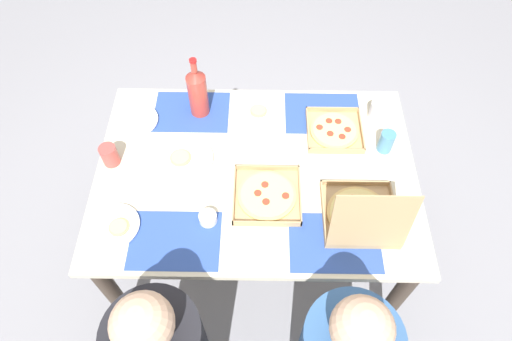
{
  "coord_description": "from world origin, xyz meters",
  "views": [
    {
      "loc": [
        -0.02,
        1.11,
        2.38
      ],
      "look_at": [
        0.0,
        0.0,
        0.77
      ],
      "focal_mm": 31.2,
      "sensor_mm": 36.0,
      "label": 1
    }
  ],
  "objects": [
    {
      "name": "cup_dark",
      "position": [
        -0.58,
        -0.13,
        0.83
      ],
      "size": [
        0.07,
        0.07,
        0.11
      ],
      "primitive_type": "cylinder",
      "color": "teal",
      "rests_on": "dining_table"
    },
    {
      "name": "pizza_box_edge_far",
      "position": [
        -0.05,
        0.13,
        0.78
      ],
      "size": [
        0.28,
        0.28,
        0.04
      ],
      "color": "tan",
      "rests_on": "dining_table"
    },
    {
      "name": "plate_near_left",
      "position": [
        0.31,
        -0.05,
        0.78
      ],
      "size": [
        0.23,
        0.23,
        0.03
      ],
      "color": "white",
      "rests_on": "dining_table"
    },
    {
      "name": "pizza_box_center",
      "position": [
        -0.42,
        0.25,
        0.82
      ],
      "size": [
        0.3,
        0.3,
        0.33
      ],
      "color": "tan",
      "rests_on": "dining_table"
    },
    {
      "name": "placemat_near_left",
      "position": [
        -0.32,
        -0.34,
        0.77
      ],
      "size": [
        0.36,
        0.26,
        0.0
      ],
      "primitive_type": "cube",
      "color": "#2D4C9E",
      "rests_on": "dining_table"
    },
    {
      "name": "placemat_far_left",
      "position": [
        -0.32,
        0.34,
        0.77
      ],
      "size": [
        0.36,
        0.26,
        0.0
      ],
      "primitive_type": "cube",
      "color": "#2D4C9E",
      "rests_on": "dining_table"
    },
    {
      "name": "ground_plane",
      "position": [
        0.0,
        0.0,
        0.0
      ],
      "size": [
        6.0,
        6.0,
        0.0
      ],
      "primitive_type": "plane",
      "color": "gray"
    },
    {
      "name": "placemat_near_right",
      "position": [
        0.32,
        -0.34,
        0.77
      ],
      "size": [
        0.36,
        0.26,
        0.0
      ],
      "primitive_type": "cube",
      "color": "#2D4C9E",
      "rests_on": "dining_table"
    },
    {
      "name": "condiment_bowl",
      "position": [
        0.19,
        0.25,
        0.79
      ],
      "size": [
        0.07,
        0.07,
        0.04
      ],
      "primitive_type": "cylinder",
      "color": "white",
      "rests_on": "dining_table"
    },
    {
      "name": "plate_middle",
      "position": [
        0.0,
        -0.31,
        0.78
      ],
      "size": [
        0.2,
        0.2,
        0.03
      ],
      "color": "white",
      "rests_on": "dining_table"
    },
    {
      "name": "placemat_far_right",
      "position": [
        0.32,
        0.34,
        0.77
      ],
      "size": [
        0.36,
        0.26,
        0.0
      ],
      "primitive_type": "cube",
      "color": "#2D4C9E",
      "rests_on": "dining_table"
    },
    {
      "name": "pizza_box_corner_left",
      "position": [
        -0.36,
        -0.22,
        0.78
      ],
      "size": [
        0.25,
        0.25,
        0.04
      ],
      "color": "tan",
      "rests_on": "dining_table"
    },
    {
      "name": "cup_clear_left",
      "position": [
        0.64,
        -0.04,
        0.82
      ],
      "size": [
        0.07,
        0.07,
        0.1
      ],
      "primitive_type": "cylinder",
      "color": "#BF4742",
      "rests_on": "dining_table"
    },
    {
      "name": "dining_table",
      "position": [
        0.0,
        0.0,
        0.66
      ],
      "size": [
        1.4,
        0.98,
        0.77
      ],
      "color": "#3F3328",
      "rests_on": "ground_plane"
    },
    {
      "name": "cup_clear_right",
      "position": [
        -0.57,
        -0.32,
        0.82
      ],
      "size": [
        0.07,
        0.07,
        0.1
      ],
      "primitive_type": "cylinder",
      "color": "silver",
      "rests_on": "dining_table"
    },
    {
      "name": "plate_near_right",
      "position": [
        0.56,
        0.29,
        0.78
      ],
      "size": [
        0.2,
        0.2,
        0.03
      ],
      "color": "white",
      "rests_on": "dining_table"
    },
    {
      "name": "plate_far_left",
      "position": [
        0.57,
        -0.27,
        0.78
      ],
      "size": [
        0.2,
        0.2,
        0.02
      ],
      "color": "white",
      "rests_on": "dining_table"
    },
    {
      "name": "soda_bottle",
      "position": [
        0.27,
        -0.34,
        0.9
      ],
      "size": [
        0.09,
        0.09,
        0.32
      ],
      "color": "#B2382D",
      "rests_on": "dining_table"
    }
  ]
}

